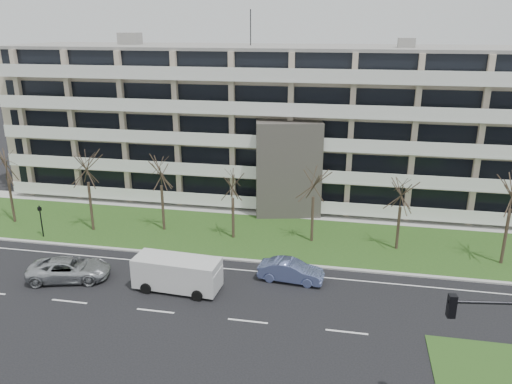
% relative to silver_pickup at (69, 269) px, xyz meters
% --- Properties ---
extents(ground, '(160.00, 160.00, 0.00)m').
position_rel_silver_pickup_xyz_m(ground, '(13.57, -2.83, -0.79)').
color(ground, black).
rests_on(ground, ground).
extents(grass_verge, '(90.00, 10.00, 0.06)m').
position_rel_silver_pickup_xyz_m(grass_verge, '(13.57, 10.17, -0.76)').
color(grass_verge, '#204918').
rests_on(grass_verge, ground).
extents(curb, '(90.00, 0.35, 0.12)m').
position_rel_silver_pickup_xyz_m(curb, '(13.57, 5.17, -0.73)').
color(curb, '#B2B2AD').
rests_on(curb, ground).
extents(sidewalk, '(90.00, 2.00, 0.08)m').
position_rel_silver_pickup_xyz_m(sidewalk, '(13.57, 15.67, -0.75)').
color(sidewalk, '#B2B2AD').
rests_on(sidewalk, ground).
extents(grass_median, '(7.00, 5.00, 0.06)m').
position_rel_silver_pickup_xyz_m(grass_median, '(27.57, -4.83, -0.76)').
color(grass_median, '#204918').
rests_on(grass_median, ground).
extents(lane_edge_line, '(90.00, 0.12, 0.01)m').
position_rel_silver_pickup_xyz_m(lane_edge_line, '(13.57, 3.67, -0.78)').
color(lane_edge_line, white).
rests_on(lane_edge_line, ground).
extents(apartment_building, '(60.50, 15.10, 18.75)m').
position_rel_silver_pickup_xyz_m(apartment_building, '(13.56, 22.49, 6.83)').
color(apartment_building, '#C3B098').
rests_on(apartment_building, ground).
extents(silver_pickup, '(6.14, 3.97, 1.57)m').
position_rel_silver_pickup_xyz_m(silver_pickup, '(0.00, 0.00, 0.00)').
color(silver_pickup, '#B2B6BA').
rests_on(silver_pickup, ground).
extents(blue_sedan, '(4.73, 2.00, 1.52)m').
position_rel_silver_pickup_xyz_m(blue_sedan, '(15.51, 2.79, -0.03)').
color(blue_sedan, '#6D7DBD').
rests_on(blue_sedan, ground).
extents(white_van, '(6.02, 2.73, 2.28)m').
position_rel_silver_pickup_xyz_m(white_van, '(8.12, 0.11, 0.58)').
color(white_van, silver).
rests_on(white_van, ground).
extents(pedestrian_signal, '(0.31, 0.27, 2.87)m').
position_rel_silver_pickup_xyz_m(pedestrian_signal, '(-6.27, 6.35, 1.04)').
color(pedestrian_signal, black).
rests_on(pedestrian_signal, ground).
extents(tree_0, '(3.74, 3.74, 7.48)m').
position_rel_silver_pickup_xyz_m(tree_0, '(-10.85, 8.92, 5.03)').
color(tree_0, '#382B21').
rests_on(tree_0, ground).
extents(tree_1, '(3.96, 3.96, 7.92)m').
position_rel_silver_pickup_xyz_m(tree_1, '(-2.83, 8.59, 5.37)').
color(tree_1, '#382B21').
rests_on(tree_1, ground).
extents(tree_2, '(3.68, 3.68, 7.36)m').
position_rel_silver_pickup_xyz_m(tree_2, '(3.31, 9.84, 4.94)').
color(tree_2, '#382B21').
rests_on(tree_2, ground).
extents(tree_3, '(3.21, 3.21, 6.42)m').
position_rel_silver_pickup_xyz_m(tree_3, '(9.75, 9.32, 4.20)').
color(tree_3, '#382B21').
rests_on(tree_3, ground).
extents(tree_4, '(3.52, 3.52, 7.05)m').
position_rel_silver_pickup_xyz_m(tree_4, '(16.38, 9.87, 4.69)').
color(tree_4, '#382B21').
rests_on(tree_4, ground).
extents(tree_5, '(3.26, 3.26, 6.53)m').
position_rel_silver_pickup_xyz_m(tree_5, '(23.26, 9.65, 4.28)').
color(tree_5, '#382B21').
rests_on(tree_5, ground).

